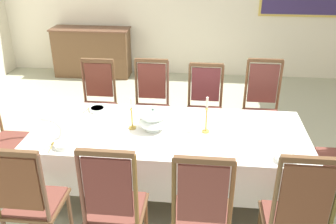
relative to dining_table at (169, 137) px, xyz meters
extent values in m
cube|color=#A9AB90|center=(0.00, 0.25, -0.68)|extent=(7.02, 6.88, 0.04)
cylinder|color=brown|center=(-1.20, -0.43, -0.31)|extent=(0.07, 0.07, 0.70)
cylinder|color=brown|center=(1.20, -0.43, -0.31)|extent=(0.07, 0.07, 0.70)
cylinder|color=brown|center=(-1.20, 0.43, -0.31)|extent=(0.07, 0.07, 0.70)
cylinder|color=brown|center=(1.20, 0.43, -0.31)|extent=(0.07, 0.07, 0.70)
cube|color=brown|center=(0.00, 0.00, 0.00)|extent=(2.48, 0.94, 0.08)
cube|color=brown|center=(0.00, 0.00, 0.05)|extent=(2.60, 1.06, 0.03)
cube|color=white|center=(0.00, 0.00, 0.07)|extent=(2.62, 1.08, 0.00)
cube|color=white|center=(0.00, -0.53, -0.14)|extent=(2.62, 0.00, 0.42)
cube|color=white|center=(0.00, 0.53, -0.14)|extent=(2.62, 0.00, 0.42)
cube|color=white|center=(-1.30, 0.00, -0.14)|extent=(0.00, 1.08, 0.42)
cube|color=white|center=(1.30, 0.00, -0.14)|extent=(0.00, 1.08, 0.42)
cylinder|color=brown|center=(-1.17, -0.69, -0.43)|extent=(0.04, 0.04, 0.47)
cylinder|color=brown|center=(-0.79, -0.69, -0.43)|extent=(0.04, 0.04, 0.47)
cube|color=brown|center=(-0.98, -0.87, -0.18)|extent=(0.44, 0.42, 0.03)
cube|color=brown|center=(-0.98, -0.87, -0.15)|extent=(0.40, 0.38, 0.02)
cylinder|color=brown|center=(-0.79, -1.06, 0.13)|extent=(0.03, 0.03, 0.58)
cube|color=brown|center=(-0.98, -1.06, 0.16)|extent=(0.34, 0.02, 0.44)
cube|color=brown|center=(-0.98, -1.06, 0.42)|extent=(0.40, 0.04, 0.04)
cylinder|color=brown|center=(-0.79, 0.69, -0.43)|extent=(0.04, 0.04, 0.47)
cylinder|color=brown|center=(-1.17, 0.69, -0.43)|extent=(0.04, 0.04, 0.47)
cylinder|color=brown|center=(-0.79, 1.05, -0.43)|extent=(0.04, 0.04, 0.47)
cylinder|color=brown|center=(-1.17, 1.05, -0.43)|extent=(0.04, 0.04, 0.47)
cube|color=brown|center=(-0.98, 0.87, -0.18)|extent=(0.44, 0.42, 0.03)
cube|color=brown|center=(-0.98, 0.87, -0.15)|extent=(0.40, 0.38, 0.02)
cylinder|color=brown|center=(-0.79, 1.06, 0.12)|extent=(0.03, 0.03, 0.57)
cylinder|color=brown|center=(-1.18, 1.06, 0.12)|extent=(0.03, 0.03, 0.57)
cube|color=brown|center=(-0.98, 1.06, 0.15)|extent=(0.34, 0.02, 0.43)
cube|color=brown|center=(-0.98, 1.06, 0.40)|extent=(0.40, 0.04, 0.04)
cylinder|color=brown|center=(-0.51, -0.69, -0.43)|extent=(0.04, 0.04, 0.47)
cylinder|color=brown|center=(-0.13, -0.69, -0.43)|extent=(0.04, 0.04, 0.47)
cube|color=brown|center=(-0.32, -0.87, -0.18)|extent=(0.44, 0.42, 0.03)
cube|color=brown|center=(-0.32, -0.87, -0.15)|extent=(0.40, 0.38, 0.02)
cylinder|color=brown|center=(-0.51, -1.06, 0.15)|extent=(0.03, 0.03, 0.63)
cylinder|color=brown|center=(-0.12, -1.06, 0.15)|extent=(0.03, 0.03, 0.63)
cube|color=brown|center=(-0.32, -1.06, 0.18)|extent=(0.34, 0.02, 0.48)
cube|color=brown|center=(-0.32, -1.06, 0.46)|extent=(0.40, 0.04, 0.04)
cylinder|color=brown|center=(-0.13, 0.69, -0.43)|extent=(0.04, 0.04, 0.47)
cylinder|color=brown|center=(-0.51, 0.69, -0.43)|extent=(0.04, 0.04, 0.47)
cylinder|color=brown|center=(-0.13, 1.05, -0.43)|extent=(0.04, 0.04, 0.47)
cylinder|color=brown|center=(-0.51, 1.05, -0.43)|extent=(0.04, 0.04, 0.47)
cube|color=brown|center=(-0.32, 0.87, -0.18)|extent=(0.44, 0.42, 0.03)
cube|color=brown|center=(-0.32, 0.87, -0.15)|extent=(0.40, 0.38, 0.02)
cylinder|color=brown|center=(-0.12, 1.06, 0.13)|extent=(0.03, 0.03, 0.59)
cylinder|color=brown|center=(-0.51, 1.06, 0.13)|extent=(0.03, 0.03, 0.59)
cube|color=brown|center=(-0.32, 1.06, 0.16)|extent=(0.34, 0.02, 0.45)
cube|color=brown|center=(-0.32, 1.06, 0.42)|extent=(0.40, 0.04, 0.04)
cylinder|color=brown|center=(0.15, -0.69, -0.43)|extent=(0.04, 0.04, 0.47)
cube|color=brown|center=(0.34, -0.87, -0.18)|extent=(0.44, 0.42, 0.03)
cube|color=brown|center=(0.34, -0.87, -0.15)|extent=(0.40, 0.38, 0.02)
cylinder|color=brown|center=(0.14, -1.06, 0.14)|extent=(0.03, 0.03, 0.61)
cylinder|color=brown|center=(0.53, -1.06, 0.14)|extent=(0.03, 0.03, 0.61)
cube|color=brown|center=(0.34, -1.06, 0.17)|extent=(0.34, 0.02, 0.47)
cube|color=brown|center=(0.34, -1.06, 0.45)|extent=(0.40, 0.04, 0.04)
cylinder|color=brown|center=(0.53, 0.69, -0.43)|extent=(0.04, 0.04, 0.47)
cylinder|color=brown|center=(0.15, 0.69, -0.43)|extent=(0.04, 0.04, 0.47)
cylinder|color=brown|center=(0.53, 1.05, -0.43)|extent=(0.04, 0.04, 0.47)
cylinder|color=brown|center=(0.15, 1.05, -0.43)|extent=(0.04, 0.04, 0.47)
cube|color=brown|center=(0.34, 0.87, -0.18)|extent=(0.44, 0.42, 0.03)
cube|color=brown|center=(0.34, 0.87, -0.15)|extent=(0.40, 0.38, 0.02)
cylinder|color=brown|center=(0.53, 1.06, 0.11)|extent=(0.03, 0.03, 0.55)
cylinder|color=brown|center=(0.14, 1.06, 0.11)|extent=(0.03, 0.03, 0.55)
cube|color=brown|center=(0.34, 1.06, 0.14)|extent=(0.34, 0.02, 0.42)
cube|color=brown|center=(0.34, 1.06, 0.39)|extent=(0.40, 0.04, 0.04)
cube|color=brown|center=(1.01, -0.87, -0.18)|extent=(0.44, 0.42, 0.03)
cube|color=brown|center=(1.01, -0.87, -0.15)|extent=(0.40, 0.38, 0.02)
cylinder|color=brown|center=(0.82, -1.06, 0.17)|extent=(0.03, 0.03, 0.66)
cylinder|color=brown|center=(1.21, -1.06, 0.17)|extent=(0.03, 0.03, 0.66)
cube|color=brown|center=(1.01, -1.06, 0.20)|extent=(0.34, 0.02, 0.50)
cube|color=brown|center=(1.01, -1.06, 0.50)|extent=(0.40, 0.04, 0.04)
cylinder|color=brown|center=(1.20, 0.69, -0.43)|extent=(0.04, 0.04, 0.47)
cylinder|color=brown|center=(0.82, 0.69, -0.43)|extent=(0.04, 0.04, 0.47)
cylinder|color=brown|center=(1.20, 1.05, -0.43)|extent=(0.04, 0.04, 0.47)
cylinder|color=brown|center=(0.82, 1.05, -0.43)|extent=(0.04, 0.04, 0.47)
cube|color=brown|center=(1.01, 0.87, -0.18)|extent=(0.44, 0.42, 0.03)
cube|color=brown|center=(1.01, 0.87, -0.15)|extent=(0.40, 0.38, 0.02)
cylinder|color=brown|center=(1.21, 1.06, 0.15)|extent=(0.03, 0.03, 0.63)
cylinder|color=brown|center=(0.82, 1.06, 0.15)|extent=(0.03, 0.03, 0.63)
cube|color=brown|center=(1.01, 1.06, 0.18)|extent=(0.34, 0.02, 0.48)
cube|color=brown|center=(1.01, 1.06, 0.47)|extent=(0.40, 0.04, 0.04)
cylinder|color=brown|center=(-1.46, 0.19, -0.43)|extent=(0.04, 0.04, 0.47)
cylinder|color=brown|center=(-1.46, -0.19, -0.43)|extent=(0.04, 0.04, 0.47)
cylinder|color=brown|center=(-1.82, 0.19, -0.43)|extent=(0.04, 0.04, 0.47)
cube|color=brown|center=(-1.64, 0.00, -0.18)|extent=(0.42, 0.44, 0.03)
cube|color=brown|center=(-1.64, 0.00, -0.15)|extent=(0.38, 0.40, 0.02)
cylinder|color=brown|center=(1.46, -0.19, -0.43)|extent=(0.04, 0.04, 0.47)
cylinder|color=brown|center=(1.46, 0.19, -0.43)|extent=(0.04, 0.04, 0.47)
cylinder|color=white|center=(-0.15, 0.00, 0.08)|extent=(0.16, 0.16, 0.02)
ellipsoid|color=white|center=(-0.15, 0.00, 0.16)|extent=(0.28, 0.28, 0.13)
ellipsoid|color=white|center=(-0.15, 0.00, 0.23)|extent=(0.25, 0.25, 0.10)
sphere|color=#4D675C|center=(-0.15, 0.00, 0.28)|extent=(0.03, 0.03, 0.03)
cylinder|color=gold|center=(-0.35, 0.00, 0.08)|extent=(0.07, 0.07, 0.02)
cylinder|color=gold|center=(-0.35, 0.00, 0.18)|extent=(0.02, 0.02, 0.19)
cone|color=gold|center=(-0.35, 0.00, 0.28)|extent=(0.04, 0.04, 0.02)
cylinder|color=silver|center=(-0.35, 0.00, 0.34)|extent=(0.02, 0.02, 0.10)
cylinder|color=gold|center=(0.35, 0.00, 0.08)|extent=(0.07, 0.07, 0.02)
cylinder|color=gold|center=(0.35, 0.00, 0.20)|extent=(0.02, 0.02, 0.23)
cone|color=gold|center=(0.35, 0.00, 0.32)|extent=(0.04, 0.04, 0.02)
cylinder|color=silver|center=(0.35, 0.00, 0.38)|extent=(0.02, 0.02, 0.10)
cylinder|color=white|center=(-0.80, 0.35, 0.09)|extent=(0.17, 0.17, 0.03)
cylinder|color=white|center=(-0.80, 0.35, 0.10)|extent=(0.14, 0.14, 0.02)
torus|color=#4D675C|center=(-0.80, 0.35, 0.10)|extent=(0.16, 0.16, 0.01)
cylinder|color=white|center=(-0.88, -0.41, 0.09)|extent=(0.18, 0.18, 0.04)
cylinder|color=white|center=(-0.88, -0.41, 0.10)|extent=(0.14, 0.14, 0.03)
torus|color=#4D675C|center=(-0.88, -0.41, 0.11)|extent=(0.17, 0.17, 0.01)
cylinder|color=white|center=(1.02, -0.43, 0.09)|extent=(0.18, 0.18, 0.04)
cylinder|color=white|center=(1.02, -0.43, 0.10)|extent=(0.15, 0.15, 0.03)
torus|color=#4D675C|center=(1.02, -0.43, 0.11)|extent=(0.17, 0.17, 0.01)
cube|color=gold|center=(-0.93, 0.32, 0.08)|extent=(0.05, 0.14, 0.00)
ellipsoid|color=gold|center=(-0.90, 0.40, 0.08)|extent=(0.03, 0.05, 0.01)
cube|color=gold|center=(-1.00, -0.44, 0.08)|extent=(0.03, 0.14, 0.00)
ellipsoid|color=gold|center=(-1.01, -0.36, 0.08)|extent=(0.03, 0.05, 0.01)
cube|color=brown|center=(-1.80, 3.41, -0.22)|extent=(1.40, 0.44, 0.88)
cube|color=brown|center=(-1.80, 3.41, 0.23)|extent=(1.44, 0.48, 0.02)
cube|color=brown|center=(-1.45, 3.63, -0.22)|extent=(0.59, 0.01, 0.70)
cube|color=brown|center=(-2.15, 3.63, -0.22)|extent=(0.59, 0.01, 0.70)
camera|label=1|loc=(0.31, -3.04, 1.75)|focal=38.82mm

